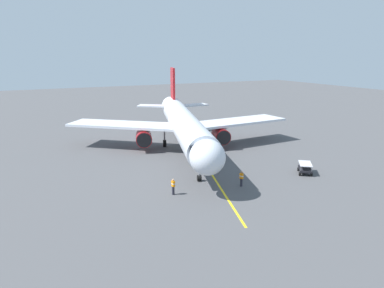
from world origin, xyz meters
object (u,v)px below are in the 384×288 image
at_px(airplane, 184,124).
at_px(ground_crew_marshaller, 241,178).
at_px(baggage_cart_near_nose, 305,168).
at_px(ground_crew_wing_walker, 173,186).

relative_size(airplane, ground_crew_marshaller, 22.97).
height_order(ground_crew_marshaller, baggage_cart_near_nose, ground_crew_marshaller).
distance_m(airplane, baggage_cart_near_nose, 18.67).
bearing_deg(ground_crew_marshaller, ground_crew_wing_walker, -7.94).
xyz_separation_m(airplane, baggage_cart_near_nose, (-8.31, 16.38, -3.35)).
bearing_deg(baggage_cart_near_nose, ground_crew_marshaller, 1.74).
height_order(airplane, ground_crew_marshaller, airplane).
xyz_separation_m(airplane, ground_crew_wing_walker, (8.66, 15.60, -3.12)).
height_order(airplane, ground_crew_wing_walker, airplane).
bearing_deg(ground_crew_wing_walker, airplane, -119.03).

